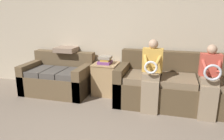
# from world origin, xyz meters

# --- Properties ---
(wall_back) EXTENTS (7.10, 0.06, 2.55)m
(wall_back) POSITION_xyz_m (0.00, 2.86, 1.27)
(wall_back) COLOR beige
(wall_back) RESTS_ON ground_plane
(couch_main) EXTENTS (2.20, 0.91, 0.94)m
(couch_main) POSITION_xyz_m (1.10, 2.35, 0.34)
(couch_main) COLOR brown
(couch_main) RESTS_ON ground_plane
(couch_side) EXTENTS (1.36, 0.88, 0.82)m
(couch_side) POSITION_xyz_m (-1.31, 2.37, 0.30)
(couch_side) COLOR brown
(couch_side) RESTS_ON ground_plane
(child_left_seated) EXTENTS (0.34, 0.37, 1.23)m
(child_left_seated) POSITION_xyz_m (0.65, 1.97, 0.67)
(child_left_seated) COLOR gray
(child_left_seated) RESTS_ON ground_plane
(child_right_seated) EXTENTS (0.32, 0.36, 1.18)m
(child_right_seated) POSITION_xyz_m (1.55, 1.96, 0.65)
(child_right_seated) COLOR gray
(child_right_seated) RESTS_ON ground_plane
(side_shelf) EXTENTS (0.49, 0.53, 0.65)m
(side_shelf) POSITION_xyz_m (-0.32, 2.54, 0.33)
(side_shelf) COLOR tan
(side_shelf) RESTS_ON ground_plane
(book_stack) EXTENTS (0.25, 0.29, 0.15)m
(book_stack) POSITION_xyz_m (-0.33, 2.54, 0.72)
(book_stack) COLOR #7A4284
(book_stack) RESTS_ON side_shelf
(throw_pillow) EXTENTS (0.44, 0.44, 0.10)m
(throw_pillow) POSITION_xyz_m (-1.24, 2.68, 0.87)
(throw_pillow) COLOR gray
(throw_pillow) RESTS_ON couch_side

